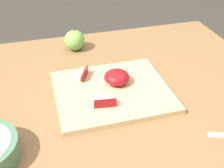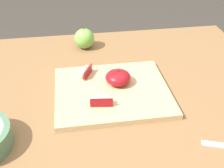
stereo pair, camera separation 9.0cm
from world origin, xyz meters
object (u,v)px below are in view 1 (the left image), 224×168
(cutting_board, at_px, (112,91))
(whole_apple_granny_green, at_px, (75,40))
(apple_wedge_back, at_px, (82,73))
(apple_wedge_front, at_px, (105,101))
(apple_half_skin_up, at_px, (117,77))

(cutting_board, relative_size, whole_apple_granny_green, 3.99)
(apple_wedge_back, height_order, apple_wedge_front, same)
(apple_half_skin_up, bearing_deg, cutting_board, -129.30)
(cutting_board, distance_m, apple_wedge_front, 0.09)
(cutting_board, relative_size, apple_half_skin_up, 4.35)
(apple_half_skin_up, distance_m, whole_apple_granny_green, 0.32)
(apple_wedge_back, height_order, whole_apple_granny_green, whole_apple_granny_green)
(apple_wedge_front, xyz_separation_m, whole_apple_granny_green, (-0.02, 0.41, 0.01))
(cutting_board, relative_size, apple_wedge_back, 4.92)
(cutting_board, bearing_deg, apple_wedge_front, -120.45)
(apple_wedge_back, bearing_deg, whole_apple_granny_green, 86.17)
(cutting_board, height_order, whole_apple_granny_green, whole_apple_granny_green)
(cutting_board, xyz_separation_m, apple_half_skin_up, (0.02, 0.03, 0.03))
(apple_half_skin_up, height_order, apple_wedge_back, apple_half_skin_up)
(cutting_board, relative_size, apple_wedge_front, 4.95)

